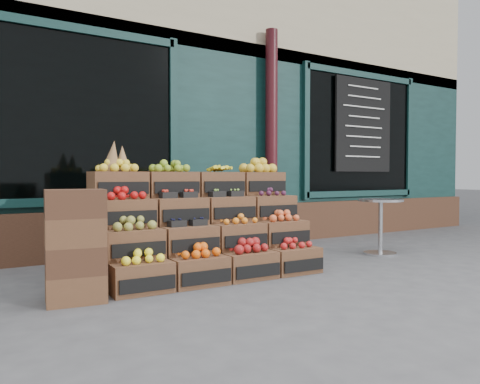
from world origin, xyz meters
TOP-DOWN VIEW (x-y plane):
  - ground at (0.00, 0.00)m, footprint 60.00×60.00m
  - shop_facade at (0.00, 5.11)m, footprint 12.00×6.24m
  - crate_display at (-0.65, 0.72)m, footprint 2.23×1.14m
  - spare_crates at (-2.05, 0.25)m, footprint 0.50×0.38m
  - bistro_table at (1.85, 0.53)m, footprint 0.58×0.58m
  - shopkeeper at (-1.57, 2.87)m, footprint 0.82×0.55m

SIDE VIEW (x-z plane):
  - ground at x=0.00m, z-range 0.00..0.00m
  - crate_display at x=-0.65m, z-range -0.26..1.12m
  - bistro_table at x=1.85m, z-range 0.09..0.81m
  - spare_crates at x=-2.05m, z-range 0.00..0.92m
  - shopkeeper at x=-1.57m, z-range 0.00..2.18m
  - shop_facade at x=0.00m, z-range 0.00..4.80m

